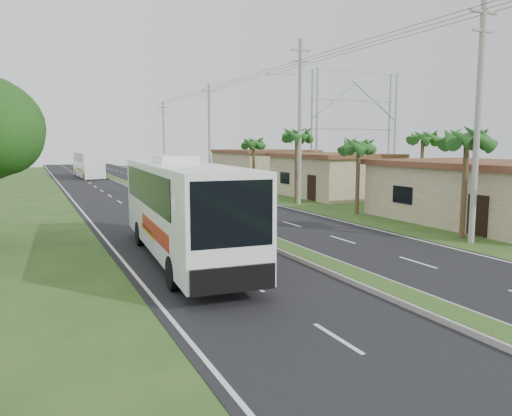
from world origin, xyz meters
name	(u,v)px	position (x,y,z in m)	size (l,w,h in m)	color
ground	(341,273)	(0.00, 0.00, 0.00)	(180.00, 180.00, 0.00)	#27491B
road_asphalt	(181,207)	(0.00, 20.00, 0.01)	(14.00, 160.00, 0.02)	black
median_strip	(181,206)	(0.00, 20.00, 0.10)	(1.20, 160.00, 0.18)	gray
lane_edge_left	(83,213)	(-6.70, 20.00, 0.00)	(0.12, 160.00, 0.01)	silver
lane_edge_right	(266,203)	(6.70, 20.00, 0.00)	(0.12, 160.00, 0.01)	silver
shop_near	(486,192)	(14.00, 6.00, 1.78)	(8.60, 12.60, 3.52)	#9B9269
shop_mid	(332,175)	(14.00, 22.00, 1.86)	(7.60, 10.60, 3.67)	#9B9269
shop_far	(262,167)	(14.00, 36.00, 1.93)	(8.60, 11.60, 3.82)	#9B9269
palm_verge_a	(467,139)	(9.00, 3.00, 4.74)	(2.40, 2.40, 5.45)	#473321
palm_verge_b	(359,146)	(9.40, 12.00, 4.36)	(2.40, 2.40, 5.05)	#473321
palm_verge_c	(297,135)	(8.80, 19.00, 5.12)	(2.40, 2.40, 5.85)	#473321
palm_verge_d	(254,143)	(9.30, 28.00, 4.55)	(2.40, 2.40, 5.25)	#473321
palm_behind_shop	(423,138)	(17.50, 15.00, 4.93)	(2.40, 2.40, 5.65)	#473321
utility_pole_a	(478,118)	(8.50, 2.00, 5.67)	(1.60, 0.28, 11.00)	gray
utility_pole_b	(300,120)	(8.47, 18.00, 6.26)	(3.20, 0.28, 12.00)	gray
utility_pole_c	(209,133)	(8.50, 38.00, 5.67)	(1.60, 0.28, 11.00)	gray
utility_pole_d	(164,137)	(8.50, 58.00, 5.42)	(1.60, 0.28, 10.50)	gray
billboard_lattice	(355,122)	(22.00, 30.00, 6.82)	(10.18, 1.18, 12.07)	gray
coach_bus_main	(182,203)	(-4.49, 4.34, 2.22)	(3.40, 12.65, 4.04)	white
coach_bus_far	(88,163)	(-2.49, 55.16, 1.89)	(2.82, 11.51, 3.33)	white
motorcyclist	(246,237)	(-2.00, 3.84, 0.76)	(1.71, 0.64, 2.14)	black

